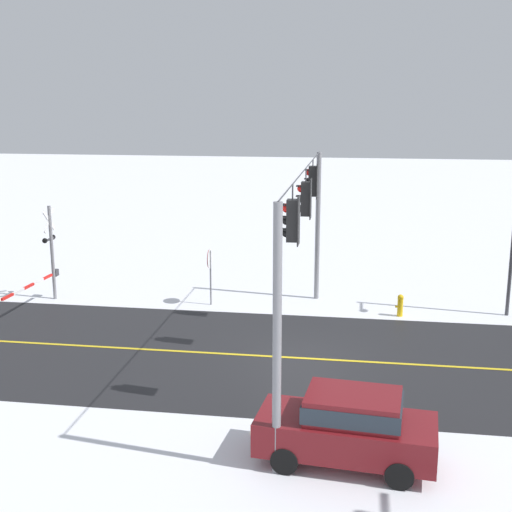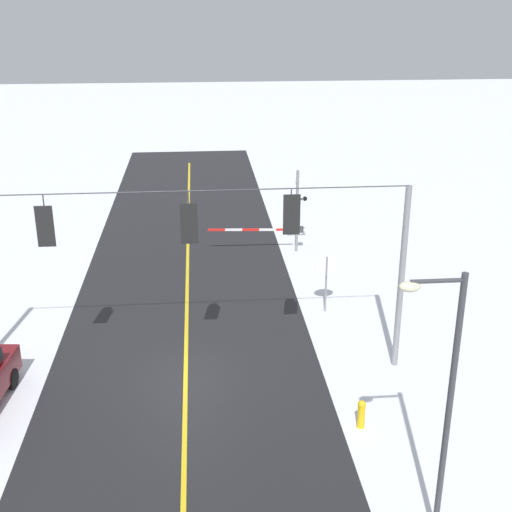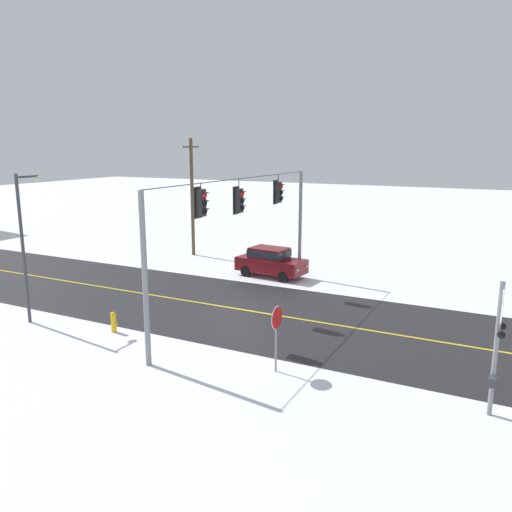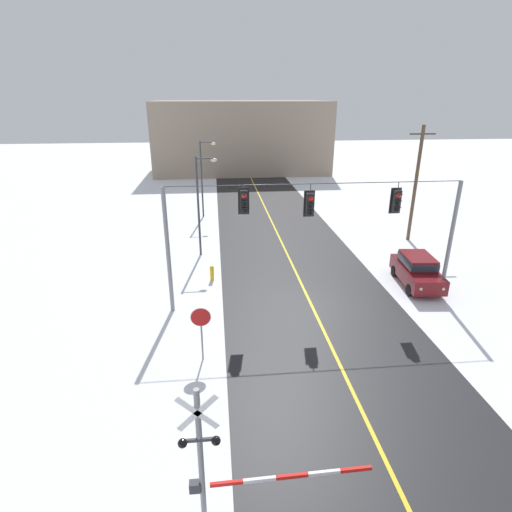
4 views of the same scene
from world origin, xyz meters
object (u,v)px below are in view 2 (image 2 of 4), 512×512
at_px(stop_sign, 326,271).
at_px(railroad_crossing, 288,213).
at_px(fire_hydrant, 361,413).
at_px(streetlamp_near, 442,387).

relative_size(stop_sign, railroad_crossing, 0.50).
bearing_deg(railroad_crossing, fire_hydrant, 90.84).
xyz_separation_m(stop_sign, fire_hydrant, (0.38, 7.67, -1.25)).
xyz_separation_m(stop_sign, streetlamp_near, (-0.17, 11.84, 2.20)).
distance_m(streetlamp_near, fire_hydrant, 5.44).
relative_size(streetlamp_near, fire_hydrant, 7.39).
height_order(streetlamp_near, fire_hydrant, streetlamp_near).
relative_size(stop_sign, streetlamp_near, 0.36).
distance_m(stop_sign, railroad_crossing, 6.78).
distance_m(stop_sign, fire_hydrant, 7.78).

